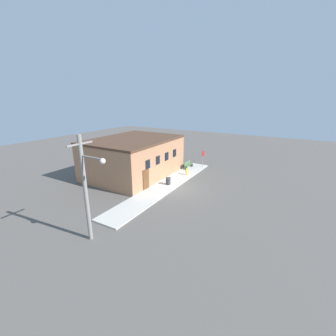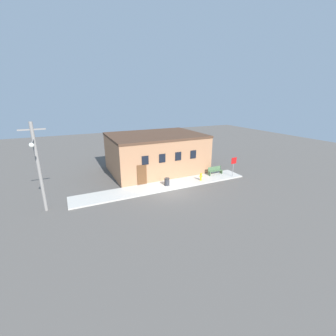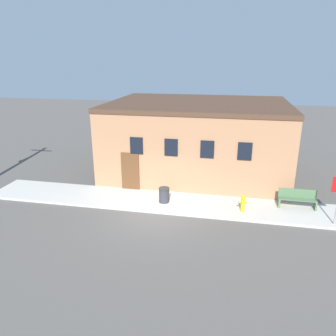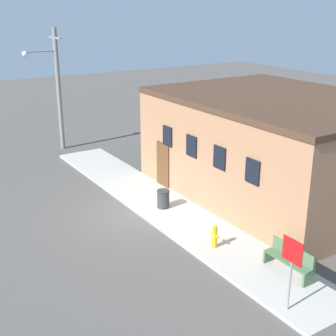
{
  "view_description": "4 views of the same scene",
  "coord_description": "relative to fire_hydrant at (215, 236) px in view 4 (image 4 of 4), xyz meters",
  "views": [
    {
      "loc": [
        -19.26,
        -10.2,
        9.04
      ],
      "look_at": [
        0.37,
        1.25,
        1.91
      ],
      "focal_mm": 24.0,
      "sensor_mm": 36.0,
      "label": 1
    },
    {
      "loc": [
        -8.81,
        -17.98,
        8.72
      ],
      "look_at": [
        0.37,
        1.25,
        1.91
      ],
      "focal_mm": 24.0,
      "sensor_mm": 36.0,
      "label": 2
    },
    {
      "loc": [
        3.37,
        -13.65,
        7.09
      ],
      "look_at": [
        0.37,
        1.25,
        1.91
      ],
      "focal_mm": 35.0,
      "sensor_mm": 36.0,
      "label": 3
    },
    {
      "loc": [
        15.52,
        -8.41,
        8.2
      ],
      "look_at": [
        0.37,
        1.25,
        1.91
      ],
      "focal_mm": 50.0,
      "sensor_mm": 36.0,
      "label": 4
    }
  ],
  "objects": [
    {
      "name": "bench",
      "position": [
        2.59,
        0.98,
        0.03
      ],
      "size": [
        1.76,
        0.44,
        0.9
      ],
      "color": "#4C6B47",
      "rests_on": "sidewalk"
    },
    {
      "name": "ground_plane",
      "position": [
        -4.06,
        -0.83,
        -0.55
      ],
      "size": [
        80.0,
        80.0,
        0.0
      ],
      "primitive_type": "plane",
      "color": "#56514C"
    },
    {
      "name": "fire_hydrant",
      "position": [
        0.0,
        0.0,
        0.0
      ],
      "size": [
        0.4,
        0.19,
        0.85
      ],
      "color": "gold",
      "rests_on": "sidewalk"
    },
    {
      "name": "stop_sign",
      "position": [
        3.93,
        -0.48,
        1.12
      ],
      "size": [
        0.7,
        0.06,
        2.2
      ],
      "color": "gray",
      "rests_on": "sidewalk"
    },
    {
      "name": "sidewalk",
      "position": [
        -4.06,
        0.42,
        -0.49
      ],
      "size": [
        18.22,
        2.5,
        0.12
      ],
      "color": "#BCB7AD",
      "rests_on": "ground"
    },
    {
      "name": "brick_building",
      "position": [
        -2.83,
        5.68,
        1.69
      ],
      "size": [
        10.78,
        8.13,
        4.48
      ],
      "color": "#A87551",
      "rests_on": "ground"
    },
    {
      "name": "trash_bin",
      "position": [
        -3.87,
        0.3,
        -0.04
      ],
      "size": [
        0.54,
        0.54,
        0.76
      ],
      "color": "#333338",
      "rests_on": "sidewalk"
    },
    {
      "name": "utility_pole",
      "position": [
        -14.74,
        -0.18,
        3.25
      ],
      "size": [
        1.8,
        2.05,
        7.02
      ],
      "color": "gray",
      "rests_on": "ground"
    }
  ]
}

